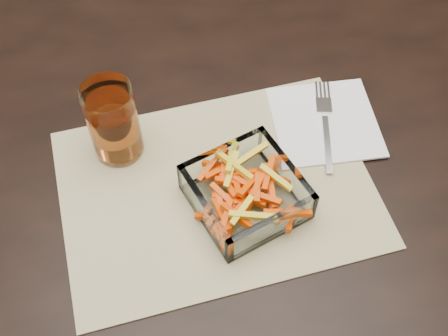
{
  "coord_description": "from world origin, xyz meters",
  "views": [
    {
      "loc": [
        -0.16,
        -0.54,
        1.45
      ],
      "look_at": [
        -0.08,
        -0.09,
        0.78
      ],
      "focal_mm": 45.0,
      "sensor_mm": 36.0,
      "label": 1
    }
  ],
  "objects": [
    {
      "name": "napkin",
      "position": [
        0.09,
        -0.01,
        0.76
      ],
      "size": [
        0.17,
        0.17,
        0.0
      ],
      "primitive_type": "cube",
      "rotation": [
        0.0,
        0.0,
        -0.03
      ],
      "color": "white",
      "rests_on": "placemat"
    },
    {
      "name": "tumbler",
      "position": [
        -0.23,
        -0.01,
        0.81
      ],
      "size": [
        0.07,
        0.07,
        0.13
      ],
      "color": "white",
      "rests_on": "placemat"
    },
    {
      "name": "dining_table",
      "position": [
        0.0,
        0.0,
        0.66
      ],
      "size": [
        1.6,
        0.9,
        0.75
      ],
      "color": "black",
      "rests_on": "ground"
    },
    {
      "name": "glass_bowl",
      "position": [
        -0.06,
        -0.13,
        0.78
      ],
      "size": [
        0.18,
        0.18,
        0.06
      ],
      "rotation": [
        0.0,
        0.0,
        0.36
      ],
      "color": "white",
      "rests_on": "placemat"
    },
    {
      "name": "placemat",
      "position": [
        -0.1,
        -0.1,
        0.75
      ],
      "size": [
        0.48,
        0.37,
        0.0
      ],
      "primitive_type": "cube",
      "rotation": [
        0.0,
        0.0,
        0.1
      ],
      "color": "tan",
      "rests_on": "dining_table"
    },
    {
      "name": "fork",
      "position": [
        0.09,
        -0.01,
        0.76
      ],
      "size": [
        0.05,
        0.18,
        0.0
      ],
      "rotation": [
        0.0,
        0.0,
        -0.2
      ],
      "color": "silver",
      "rests_on": "napkin"
    }
  ]
}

